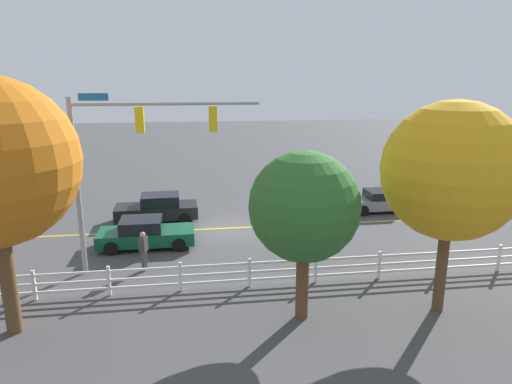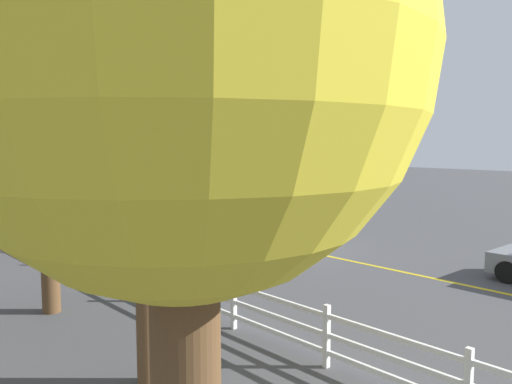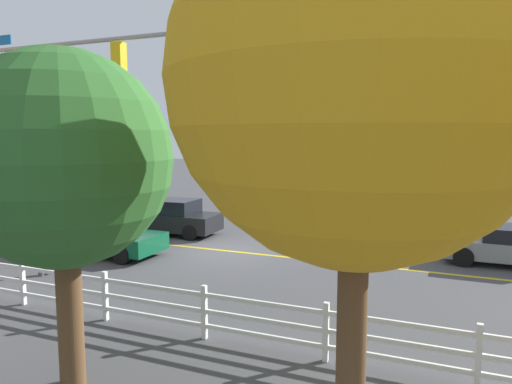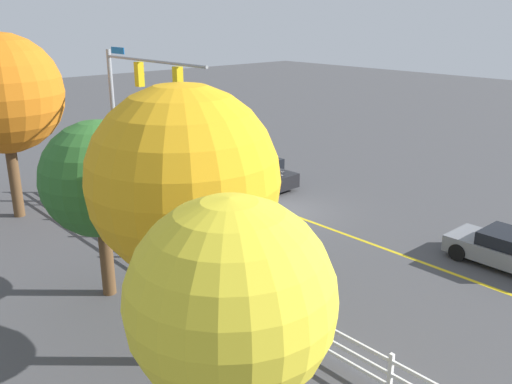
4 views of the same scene
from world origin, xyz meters
TOP-DOWN VIEW (x-y plane):
  - ground_plane at (0.00, 0.00)m, footprint 120.00×120.00m
  - lane_center_stripe at (-4.00, 0.00)m, footprint 28.00×0.16m
  - signal_assembly at (4.14, 4.81)m, footprint 7.32×0.38m
  - car_0 at (-9.46, -1.96)m, footprint 3.94×1.92m
  - car_1 at (3.95, 2.15)m, footprint 4.46×1.94m
  - car_2 at (3.64, -1.81)m, footprint 4.54×2.03m
  - pedestrian at (3.75, 4.94)m, footprint 0.37×0.46m
  - white_rail_fence at (-3.00, 7.03)m, footprint 26.10×0.10m
  - tree_0 at (-1.83, 9.54)m, footprint 3.56×3.56m
  - tree_3 at (-6.60, 9.72)m, footprint 4.52×4.52m

SIDE VIEW (x-z plane):
  - ground_plane at x=0.00m, z-range 0.00..0.00m
  - lane_center_stripe at x=-4.00m, z-range 0.00..0.01m
  - white_rail_fence at x=-3.00m, z-range 0.03..1.18m
  - car_0 at x=-9.46m, z-range 0.00..1.28m
  - car_1 at x=3.95m, z-range -0.03..1.35m
  - car_2 at x=3.64m, z-range -0.04..1.48m
  - pedestrian at x=3.75m, z-range 0.08..1.77m
  - tree_0 at x=-1.83m, z-range 1.02..6.66m
  - tree_3 at x=-6.60m, z-range 1.31..8.49m
  - signal_assembly at x=4.14m, z-range 1.47..8.70m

